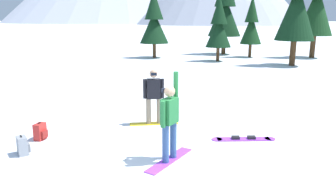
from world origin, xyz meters
name	(u,v)px	position (x,y,z in m)	size (l,w,h in m)	color
ground_plane	(167,173)	(0.00, 0.00, 0.00)	(800.00, 800.00, 0.00)	white
snowboarder_foreground	(170,121)	(-0.06, 0.60, 0.94)	(0.84, 1.58, 2.00)	#993FD8
snowboarder_midground	(154,96)	(-1.03, 3.08, 0.88)	(1.48, 0.72, 1.67)	yellow
loose_snowboard_near_left	(243,139)	(1.62, 2.27, 0.02)	(1.71, 0.65, 0.09)	#993FD8
backpack_grey	(23,146)	(-3.51, 0.25, 0.21)	(0.38, 0.38, 0.47)	gray
backpack_red	(40,132)	(-3.67, 1.22, 0.21)	(0.27, 0.33, 0.47)	red
pine_tree_slender	(225,9)	(0.35, 23.64, 3.99)	(2.89, 2.89, 7.31)	#472D19
pine_tree_twin	(219,26)	(0.10, 18.60, 2.62)	(1.89, 1.89, 4.80)	#472D19
pine_tree_tall	(297,2)	(5.20, 17.22, 4.21)	(2.58, 2.58, 7.73)	#472D19
pine_tree_broad	(154,21)	(-5.10, 19.80, 2.93)	(2.33, 2.33, 5.37)	#472D19
pine_tree_leaning	(317,2)	(7.57, 22.41, 4.43)	(2.70, 2.70, 8.14)	#472D19
pine_tree_short	(251,24)	(2.58, 21.72, 2.71)	(1.72, 1.72, 4.98)	#472D19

